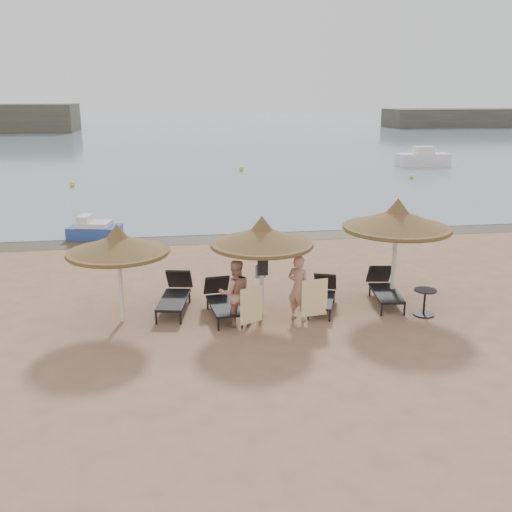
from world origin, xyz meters
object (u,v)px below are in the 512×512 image
at_px(lounger_far_left, 175,294).
at_px(lounger_near_left, 221,300).
at_px(palapa_center, 262,237).
at_px(person_right, 299,283).
at_px(lounger_far_right, 384,288).
at_px(palapa_right, 397,220).
at_px(pedal_boat, 94,230).
at_px(person_left, 235,288).
at_px(palapa_left, 118,244).
at_px(side_table, 424,303).
at_px(lounger_near_right, 323,294).

height_order(lounger_far_left, lounger_near_left, lounger_far_left).
xyz_separation_m(palapa_center, person_right, (0.85, -0.55, -1.09)).
bearing_deg(palapa_center, person_right, -33.00).
relative_size(palapa_center, person_right, 1.33).
distance_m(palapa_center, lounger_near_left, 1.98).
bearing_deg(person_right, lounger_far_right, -117.03).
height_order(palapa_right, lounger_far_right, palapa_right).
distance_m(palapa_center, pedal_boat, 10.55).
xyz_separation_m(palapa_center, person_left, (-0.76, -0.63, -1.11)).
xyz_separation_m(lounger_near_left, pedal_boat, (-4.22, 8.84, -0.06)).
distance_m(palapa_left, lounger_near_left, 2.99).
xyz_separation_m(palapa_left, lounger_far_right, (7.03, 0.35, -1.61)).
bearing_deg(person_left, lounger_far_right, -170.14).
relative_size(lounger_far_left, side_table, 3.07).
relative_size(palapa_left, palapa_right, 0.87).
distance_m(palapa_left, pedal_boat, 9.25).
bearing_deg(palapa_left, person_right, -7.75).
height_order(lounger_far_left, person_right, person_right).
xyz_separation_m(lounger_near_right, person_left, (-2.46, -0.84, 0.61)).
distance_m(palapa_left, side_table, 7.91).
bearing_deg(palapa_center, lounger_far_right, 6.41).
xyz_separation_m(lounger_near_left, side_table, (5.18, -0.88, -0.07)).
distance_m(lounger_near_right, side_table, 2.62).
xyz_separation_m(lounger_near_right, pedal_boat, (-6.95, 8.78, -0.02)).
xyz_separation_m(side_table, person_left, (-4.91, 0.11, 0.64)).
bearing_deg(palapa_right, pedal_boat, 136.24).
xyz_separation_m(lounger_near_left, person_left, (0.27, -0.77, 0.57)).
height_order(lounger_near_right, person_left, person_left).
relative_size(palapa_center, pedal_boat, 1.22).
xyz_separation_m(lounger_far_left, lounger_near_right, (3.91, -0.52, -0.05)).
height_order(lounger_far_left, side_table, lounger_far_left).
relative_size(lounger_far_left, pedal_boat, 0.98).
bearing_deg(lounger_near_right, lounger_far_right, 26.76).
height_order(palapa_center, lounger_near_left, palapa_center).
height_order(palapa_left, pedal_boat, palapa_left).
relative_size(side_table, person_left, 0.36).
distance_m(lounger_far_left, person_right, 3.37).
bearing_deg(person_right, lounger_far_left, 20.51).
distance_m(palapa_left, lounger_far_right, 7.22).
height_order(palapa_left, lounger_near_left, palapa_left).
relative_size(side_table, person_right, 0.35).
bearing_deg(person_right, person_left, 46.10).
bearing_deg(palapa_center, pedal_boat, 120.30).
bearing_deg(pedal_boat, palapa_center, -47.31).
xyz_separation_m(palapa_left, lounger_near_right, (5.25, 0.16, -1.64)).
relative_size(palapa_right, person_right, 1.47).
bearing_deg(person_right, palapa_right, -118.53).
height_order(palapa_right, pedal_boat, palapa_right).
height_order(lounger_near_right, pedal_boat, pedal_boat).
height_order(lounger_near_left, person_left, person_left).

